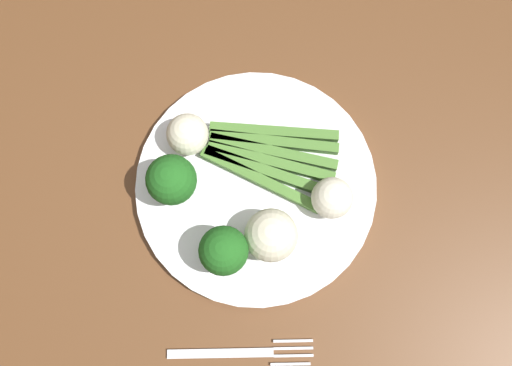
{
  "coord_description": "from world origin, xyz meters",
  "views": [
    {
      "loc": [
        0.09,
        -0.02,
        1.37
      ],
      "look_at": [
        -0.04,
        0.01,
        0.77
      ],
      "focal_mm": 36.81,
      "sensor_mm": 36.0,
      "label": 1
    }
  ],
  "objects_px": {
    "broccoli_front_left": "(224,251)",
    "cauliflower_right": "(188,134)",
    "broccoli_left": "(172,180)",
    "fork": "(243,353)",
    "dining_table": "(254,234)",
    "cauliflower_near_fork": "(332,197)",
    "asparagus_bundle": "(270,156)",
    "cauliflower_front": "(271,235)",
    "plate": "(256,185)"
  },
  "relations": [
    {
      "from": "broccoli_left",
      "to": "cauliflower_front",
      "type": "height_order",
      "value": "broccoli_left"
    },
    {
      "from": "plate",
      "to": "cauliflower_near_fork",
      "type": "distance_m",
      "value": 0.09
    },
    {
      "from": "dining_table",
      "to": "plate",
      "type": "height_order",
      "value": "plate"
    },
    {
      "from": "plate",
      "to": "fork",
      "type": "xyz_separation_m",
      "value": [
        0.18,
        -0.06,
        -0.01
      ]
    },
    {
      "from": "broccoli_front_left",
      "to": "cauliflower_right",
      "type": "relative_size",
      "value": 1.36
    },
    {
      "from": "asparagus_bundle",
      "to": "cauliflower_right",
      "type": "relative_size",
      "value": 3.4
    },
    {
      "from": "cauliflower_front",
      "to": "cauliflower_near_fork",
      "type": "bearing_deg",
      "value": 108.14
    },
    {
      "from": "asparagus_bundle",
      "to": "cauliflower_near_fork",
      "type": "bearing_deg",
      "value": -23.45
    },
    {
      "from": "broccoli_left",
      "to": "broccoli_front_left",
      "type": "distance_m",
      "value": 0.1
    },
    {
      "from": "cauliflower_right",
      "to": "cauliflower_front",
      "type": "distance_m",
      "value": 0.15
    },
    {
      "from": "dining_table",
      "to": "cauliflower_front",
      "type": "xyz_separation_m",
      "value": [
        0.02,
        0.01,
        0.14
      ]
    },
    {
      "from": "cauliflower_front",
      "to": "cauliflower_right",
      "type": "bearing_deg",
      "value": -155.34
    },
    {
      "from": "fork",
      "to": "asparagus_bundle",
      "type": "bearing_deg",
      "value": 81.12
    },
    {
      "from": "dining_table",
      "to": "cauliflower_right",
      "type": "xyz_separation_m",
      "value": [
        -0.11,
        -0.05,
        0.13
      ]
    },
    {
      "from": "cauliflower_near_fork",
      "to": "asparagus_bundle",
      "type": "bearing_deg",
      "value": -141.96
    },
    {
      "from": "dining_table",
      "to": "broccoli_left",
      "type": "relative_size",
      "value": 20.09
    },
    {
      "from": "broccoli_left",
      "to": "plate",
      "type": "bearing_deg",
      "value": 78.55
    },
    {
      "from": "broccoli_left",
      "to": "fork",
      "type": "bearing_deg",
      "value": 8.47
    },
    {
      "from": "broccoli_front_left",
      "to": "cauliflower_right",
      "type": "xyz_separation_m",
      "value": [
        -0.14,
        -0.01,
        -0.01
      ]
    },
    {
      "from": "broccoli_front_left",
      "to": "cauliflower_front",
      "type": "bearing_deg",
      "value": 94.59
    },
    {
      "from": "cauliflower_front",
      "to": "cauliflower_near_fork",
      "type": "distance_m",
      "value": 0.08
    },
    {
      "from": "broccoli_left",
      "to": "fork",
      "type": "xyz_separation_m",
      "value": [
        0.2,
        0.03,
        -0.05
      ]
    },
    {
      "from": "broccoli_left",
      "to": "cauliflower_right",
      "type": "relative_size",
      "value": 1.42
    },
    {
      "from": "asparagus_bundle",
      "to": "fork",
      "type": "xyz_separation_m",
      "value": [
        0.21,
        -0.09,
        -0.02
      ]
    },
    {
      "from": "cauliflower_front",
      "to": "broccoli_left",
      "type": "bearing_deg",
      "value": -133.01
    },
    {
      "from": "broccoli_front_left",
      "to": "fork",
      "type": "distance_m",
      "value": 0.12
    },
    {
      "from": "dining_table",
      "to": "cauliflower_near_fork",
      "type": "distance_m",
      "value": 0.16
    },
    {
      "from": "broccoli_left",
      "to": "broccoli_front_left",
      "type": "height_order",
      "value": "broccoli_left"
    },
    {
      "from": "cauliflower_near_fork",
      "to": "broccoli_front_left",
      "type": "bearing_deg",
      "value": -77.28
    },
    {
      "from": "dining_table",
      "to": "fork",
      "type": "relative_size",
      "value": 8.59
    },
    {
      "from": "cauliflower_right",
      "to": "cauliflower_front",
      "type": "xyz_separation_m",
      "value": [
        0.14,
        0.06,
        0.01
      ]
    },
    {
      "from": "asparagus_bundle",
      "to": "cauliflower_near_fork",
      "type": "height_order",
      "value": "cauliflower_near_fork"
    },
    {
      "from": "dining_table",
      "to": "cauliflower_front",
      "type": "height_order",
      "value": "cauliflower_front"
    },
    {
      "from": "plate",
      "to": "broccoli_left",
      "type": "relative_size",
      "value": 4.09
    },
    {
      "from": "dining_table",
      "to": "asparagus_bundle",
      "type": "relative_size",
      "value": 8.39
    },
    {
      "from": "plate",
      "to": "broccoli_front_left",
      "type": "bearing_deg",
      "value": -37.37
    },
    {
      "from": "dining_table",
      "to": "broccoli_left",
      "type": "bearing_deg",
      "value": -128.03
    },
    {
      "from": "cauliflower_right",
      "to": "cauliflower_near_fork",
      "type": "relative_size",
      "value": 1.03
    },
    {
      "from": "asparagus_bundle",
      "to": "cauliflower_front",
      "type": "height_order",
      "value": "cauliflower_front"
    },
    {
      "from": "dining_table",
      "to": "broccoli_front_left",
      "type": "xyz_separation_m",
      "value": [
        0.03,
        -0.04,
        0.15
      ]
    },
    {
      "from": "cauliflower_front",
      "to": "fork",
      "type": "distance_m",
      "value": 0.14
    },
    {
      "from": "asparagus_bundle",
      "to": "fork",
      "type": "distance_m",
      "value": 0.23
    },
    {
      "from": "broccoli_left",
      "to": "asparagus_bundle",
      "type": "bearing_deg",
      "value": 94.11
    },
    {
      "from": "plate",
      "to": "asparagus_bundle",
      "type": "relative_size",
      "value": 1.71
    },
    {
      "from": "dining_table",
      "to": "fork",
      "type": "xyz_separation_m",
      "value": [
        0.14,
        -0.05,
        0.09
      ]
    },
    {
      "from": "dining_table",
      "to": "fork",
      "type": "bearing_deg",
      "value": -19.1
    },
    {
      "from": "broccoli_front_left",
      "to": "plate",
      "type": "bearing_deg",
      "value": 142.63
    },
    {
      "from": "broccoli_front_left",
      "to": "cauliflower_near_fork",
      "type": "xyz_separation_m",
      "value": [
        -0.03,
        0.13,
        -0.01
      ]
    },
    {
      "from": "cauliflower_right",
      "to": "plate",
      "type": "bearing_deg",
      "value": 41.66
    },
    {
      "from": "dining_table",
      "to": "asparagus_bundle",
      "type": "distance_m",
      "value": 0.14
    }
  ]
}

